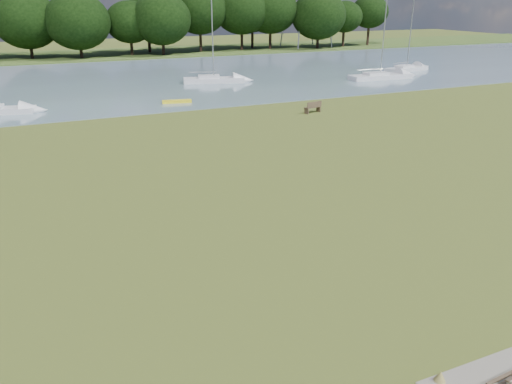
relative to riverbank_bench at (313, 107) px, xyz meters
name	(u,v)px	position (x,y,z in m)	size (l,w,h in m)	color
ground	(276,203)	(-11.77, -16.89, -0.50)	(220.00, 220.00, 0.00)	brown
river	(123,80)	(-11.77, 25.11, -0.50)	(220.00, 40.00, 0.10)	slate
far_bank	(92,56)	(-11.77, 55.11, -0.50)	(220.00, 20.00, 0.40)	#4C6626
riverbank_bench	(313,107)	(0.00, 0.00, 0.00)	(1.66, 0.80, 0.99)	brown
kayak	(177,101)	(-9.61, 8.76, -0.31)	(2.71, 0.63, 0.27)	yellow
tree_line	(60,15)	(-16.32, 51.11, 6.29)	(132.41, 9.46, 11.46)	black
sailboat_0	(213,78)	(-2.49, 18.85, 0.08)	(7.22, 3.75, 10.21)	silver
sailboat_2	(406,67)	(24.47, 17.53, 0.06)	(7.16, 3.44, 9.78)	silver
sailboat_3	(380,75)	(16.89, 13.27, 0.05)	(7.95, 2.66, 10.13)	silver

